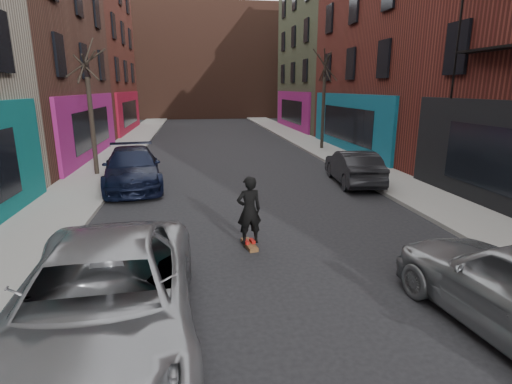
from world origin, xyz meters
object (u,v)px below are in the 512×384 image
object	(u,v)px
tree_left_far	(89,99)
parked_right_end	(353,167)
skateboard	(249,245)
tree_right_far	(324,93)
parked_left_end	(132,168)
parked_left_far	(104,301)
skateboarder	(249,210)

from	to	relation	value
tree_left_far	parked_right_end	distance (m)	11.54
skateboard	tree_right_far	bearing A→B (deg)	56.12
parked_left_end	skateboard	xyz separation A→B (m)	(3.73, -6.91, -0.72)
tree_left_far	parked_left_end	xyz separation A→B (m)	(1.87, -2.23, -2.61)
tree_right_far	parked_left_far	xyz separation A→B (m)	(-9.48, -18.80, -2.72)
tree_left_far	tree_right_far	size ratio (longest dim) A/B	0.96
tree_right_far	parked_left_end	world-z (taller)	tree_right_far
tree_left_far	parked_left_end	world-z (taller)	tree_left_far
skateboard	parked_right_end	bearing A→B (deg)	39.78
parked_left_end	parked_right_end	size ratio (longest dim) A/B	1.26
tree_left_far	parked_right_end	bearing A→B (deg)	-15.83
parked_left_end	skateboarder	distance (m)	7.86
parked_right_end	parked_left_end	bearing A→B (deg)	0.59
parked_left_far	parked_left_end	xyz separation A→B (m)	(-1.04, 10.56, -0.04)
tree_left_far	parked_right_end	xyz separation A→B (m)	(10.80, -3.06, -2.69)
parked_right_end	tree_left_far	bearing A→B (deg)	-9.93
tree_right_far	parked_left_far	world-z (taller)	tree_right_far
parked_left_far	skateboarder	bearing A→B (deg)	51.21
parked_left_end	skateboard	world-z (taller)	parked_left_end
parked_left_end	skateboard	distance (m)	7.89
parked_left_far	parked_left_end	size ratio (longest dim) A/B	1.10
tree_left_far	parked_left_far	size ratio (longest dim) A/B	1.12
parked_left_far	tree_left_far	bearing A→B (deg)	100.40
skateboarder	parked_left_far	bearing A→B (deg)	43.93
parked_left_far	skateboarder	size ratio (longest dim) A/B	3.40
tree_left_far	skateboard	size ratio (longest dim) A/B	8.12
parked_left_far	tree_right_far	bearing A→B (deg)	60.79
skateboarder	parked_left_end	bearing A→B (deg)	-71.35
parked_left_far	parked_left_end	world-z (taller)	parked_left_far
parked_left_end	parked_right_end	world-z (taller)	parked_left_end
parked_left_far	parked_right_end	distance (m)	12.53
parked_left_far	skateboard	world-z (taller)	parked_left_far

